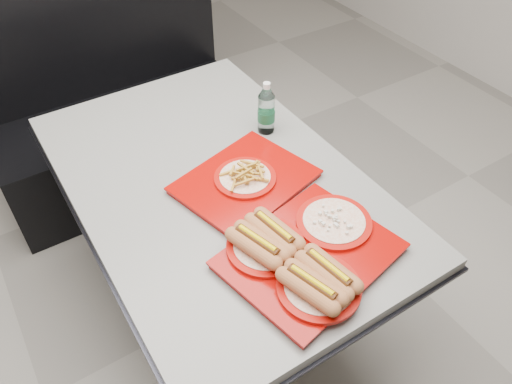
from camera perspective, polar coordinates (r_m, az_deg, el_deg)
ground at (r=2.28m, az=-3.59°, el=-12.65°), size 6.00×6.00×0.00m
diner_table at (r=1.82m, az=-4.38°, el=-2.36°), size 0.92×1.42×0.75m
booth_bench at (r=2.74m, az=-15.53°, el=9.00°), size 1.30×0.57×1.35m
tray_near at (r=1.43m, az=5.58°, el=-6.99°), size 0.54×0.46×0.10m
tray_far at (r=1.67m, az=-1.25°, el=1.50°), size 0.50×0.43×0.08m
water_bottle at (r=1.87m, az=1.19°, el=9.27°), size 0.07×0.07×0.21m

